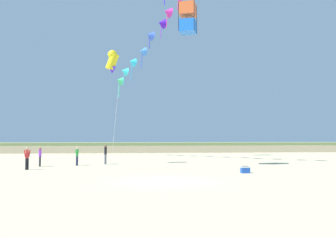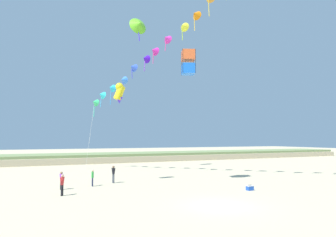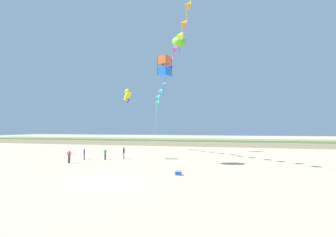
{
  "view_description": "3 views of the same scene",
  "coord_description": "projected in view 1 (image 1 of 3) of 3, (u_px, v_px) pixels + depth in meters",
  "views": [
    {
      "loc": [
        -1.89,
        -18.99,
        2.29
      ],
      "look_at": [
        1.26,
        10.03,
        3.92
      ],
      "focal_mm": 38.0,
      "sensor_mm": 36.0,
      "label": 1
    },
    {
      "loc": [
        -11.52,
        -17.04,
        4.46
      ],
      "look_at": [
        1.48,
        11.75,
        6.59
      ],
      "focal_mm": 32.0,
      "sensor_mm": 36.0,
      "label": 2
    },
    {
      "loc": [
        9.67,
        -17.44,
        4.52
      ],
      "look_at": [
        3.6,
        8.72,
        5.65
      ],
      "focal_mm": 24.0,
      "sensor_mm": 36.0,
      "label": 3
    }
  ],
  "objects": [
    {
      "name": "ground_plane",
      "position": [
        165.0,
        181.0,
        18.93
      ],
      "size": [
        240.0,
        240.0,
        0.0
      ],
      "primitive_type": "plane",
      "color": "beige"
    },
    {
      "name": "dune_ridge",
      "position": [
        141.0,
        147.0,
        60.64
      ],
      "size": [
        120.0,
        11.13,
        1.58
      ],
      "color": "#BFAE8B",
      "rests_on": "ground"
    },
    {
      "name": "person_near_left",
      "position": [
        106.0,
        153.0,
        31.47
      ],
      "size": [
        0.3,
        0.59,
        1.73
      ],
      "color": "#474C56",
      "rests_on": "ground"
    },
    {
      "name": "person_near_right",
      "position": [
        27.0,
        157.0,
        25.91
      ],
      "size": [
        0.42,
        0.51,
        1.67
      ],
      "color": "black",
      "rests_on": "ground"
    },
    {
      "name": "person_mid_center",
      "position": [
        77.0,
        155.0,
        30.01
      ],
      "size": [
        0.26,
        0.54,
        1.56
      ],
      "color": "#282D4C",
      "rests_on": "ground"
    },
    {
      "name": "person_far_left",
      "position": [
        40.0,
        155.0,
        28.92
      ],
      "size": [
        0.31,
        0.53,
        1.58
      ],
      "color": "black",
      "rests_on": "ground"
    },
    {
      "name": "large_kite_mid_trail",
      "position": [
        188.0,
        18.0,
        29.63
      ],
      "size": [
        1.71,
        1.71,
        2.47
      ],
      "color": "blue"
    },
    {
      "name": "large_kite_high_solo",
      "position": [
        112.0,
        61.0,
        31.97
      ],
      "size": [
        1.28,
        0.87,
        2.16
      ],
      "color": "yellow"
    },
    {
      "name": "beach_cooler",
      "position": [
        245.0,
        170.0,
        23.46
      ],
      "size": [
        0.58,
        0.41,
        0.46
      ],
      "color": "blue",
      "rests_on": "ground"
    }
  ]
}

